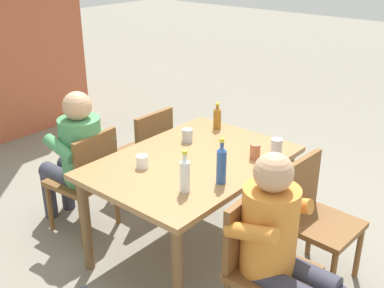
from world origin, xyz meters
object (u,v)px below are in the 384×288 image
bottle_amber (217,118)px  cup_terracotta (255,151)px  chair_near_right (314,214)px  bottle_clear (185,174)px  cup_steel (187,135)px  cup_white (142,162)px  dining_table (192,171)px  person_in_plaid_shirt (281,243)px  cup_glass (277,146)px  chair_near_left (262,260)px  person_in_white_shirt (76,154)px  chair_far_right (146,151)px  chair_far_left (87,176)px  bottle_blue (221,164)px

bottle_amber → cup_terracotta: size_ratio=2.03×
chair_near_right → bottle_clear: bearing=142.3°
chair_near_right → cup_terracotta: bearing=93.2°
cup_steel → cup_white: (-0.54, -0.06, -0.01)m
bottle_amber → dining_table: bearing=-159.0°
cup_white → person_in_plaid_shirt: bearing=-90.6°
cup_glass → cup_white: bearing=143.7°
chair_near_right → cup_steel: (-0.10, 1.05, 0.33)m
chair_near_left → chair_near_right: 0.66m
person_in_plaid_shirt → cup_white: person_in_plaid_shirt is taller
person_in_white_shirt → person_in_plaid_shirt: same height
chair_far_right → person_in_plaid_shirt: size_ratio=0.74×
chair_near_left → person_in_plaid_shirt: person_in_plaid_shirt is taller
dining_table → person_in_white_shirt: 0.97m
person_in_white_shirt → chair_near_left: bearing=-90.1°
chair_near_left → bottle_clear: (-0.05, 0.55, 0.40)m
chair_near_right → cup_terracotta: size_ratio=7.91×
chair_near_right → cup_white: bearing=123.1°
chair_near_left → cup_white: bearing=89.1°
chair_near_right → person_in_plaid_shirt: (-0.66, -0.11, 0.17)m
dining_table → cup_terracotta: (0.30, -0.33, 0.15)m
chair_near_left → chair_near_right: bearing=-0.0°
chair_far_left → cup_glass: (0.79, -1.21, 0.34)m
cup_white → chair_far_right: bearing=44.6°
dining_table → chair_far_left: chair_far_left is taller
dining_table → bottle_clear: 0.51m
bottle_amber → chair_far_left: bearing=147.4°
person_in_plaid_shirt → bottle_clear: bearing=94.5°
chair_far_left → cup_terracotta: 1.34m
bottle_clear → cup_terracotta: bearing=-5.7°
dining_table → cup_terracotta: size_ratio=13.16×
chair_near_left → cup_steel: bearing=62.1°
person_in_plaid_shirt → cup_steel: bearing=64.5°
cup_terracotta → cup_glass: size_ratio=0.97×
bottle_clear → chair_near_right: bearing=-37.7°
bottle_clear → cup_steel: size_ratio=2.74×
bottle_blue → cup_glass: bottle_blue is taller
chair_far_left → bottle_amber: size_ratio=3.91×
chair_near_left → bottle_amber: bearing=48.4°
chair_near_left → cup_terracotta: (0.63, 0.48, 0.34)m
person_in_plaid_shirt → bottle_blue: (0.18, 0.55, 0.25)m
cup_terracotta → cup_steel: bearing=97.8°
chair_far_right → bottle_clear: bottle_clear is taller
cup_terracotta → cup_white: (-0.62, 0.51, -0.01)m
person_in_white_shirt → cup_glass: (0.80, -1.32, 0.17)m
person_in_white_shirt → cup_steel: (0.55, -0.68, 0.16)m
chair_far_right → person_in_white_shirt: 0.68m
chair_near_right → bottle_blue: bottle_blue is taller
cup_white → bottle_clear: bearing=-98.2°
cup_white → cup_glass: (0.79, -0.58, 0.01)m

